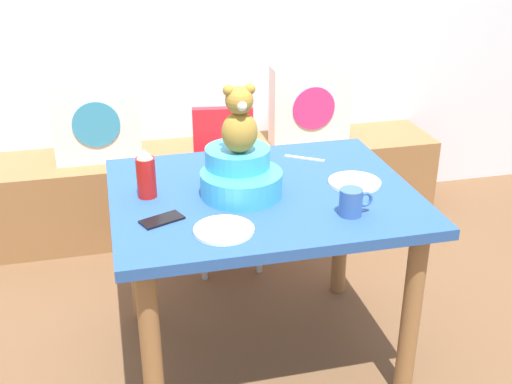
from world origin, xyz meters
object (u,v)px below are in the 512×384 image
object	(u,v)px
highchair	(225,168)
coffee_mug	(352,202)
pillow_floral_right	(310,105)
cell_phone	(162,220)
dining_table	(262,218)
pillow_floral_left	(96,120)
dinner_plate_near	(224,230)
dinner_plate_far	(355,182)
teddy_bear	(240,121)
book_stack	(217,143)
infant_seat_teal	(240,175)
ketchup_bottle	(146,174)

from	to	relation	value
highchair	coffee_mug	world-z (taller)	coffee_mug
pillow_floral_right	cell_phone	bearing A→B (deg)	-125.72
dining_table	pillow_floral_left	bearing A→B (deg)	116.74
dinner_plate_near	dinner_plate_far	bearing A→B (deg)	24.96
teddy_bear	cell_phone	world-z (taller)	teddy_bear
pillow_floral_left	dinner_plate_far	distance (m)	1.53
book_stack	pillow_floral_left	bearing A→B (deg)	-178.13
infant_seat_teal	coffee_mug	size ratio (longest dim) A/B	2.75
teddy_bear	cell_phone	xyz separation A→B (m)	(-0.31, -0.16, -0.27)
cell_phone	highchair	bearing A→B (deg)	-46.02
dining_table	book_stack	bearing A→B (deg)	87.82
dining_table	teddy_bear	world-z (taller)	teddy_bear
dining_table	teddy_bear	distance (m)	0.40
teddy_bear	book_stack	bearing A→B (deg)	83.87
pillow_floral_right	cell_phone	distance (m)	1.65
infant_seat_teal	teddy_bear	size ratio (longest dim) A/B	1.32
pillow_floral_right	infant_seat_teal	distance (m)	1.35
book_stack	cell_phone	distance (m)	1.45
pillow_floral_left	dinner_plate_near	xyz separation A→B (m)	(0.39, -1.46, 0.07)
highchair	dinner_plate_far	bearing A→B (deg)	-65.65
ketchup_bottle	highchair	bearing A→B (deg)	59.35
pillow_floral_left	book_stack	world-z (taller)	pillow_floral_left
cell_phone	pillow_floral_right	bearing A→B (deg)	-58.64
pillow_floral_left	highchair	bearing A→B (deg)	-34.88
ketchup_bottle	dinner_plate_near	distance (m)	0.41
cell_phone	book_stack	bearing A→B (deg)	-40.71
cell_phone	dining_table	bearing A→B (deg)	-91.08
pillow_floral_right	coffee_mug	world-z (taller)	pillow_floral_right
dinner_plate_near	pillow_floral_left	bearing A→B (deg)	105.10
pillow_floral_right	dining_table	bearing A→B (deg)	-115.83
dinner_plate_far	pillow_floral_right	bearing A→B (deg)	79.92
dining_table	highchair	xyz separation A→B (m)	(0.00, 0.76, -0.10)
ketchup_bottle	coffee_mug	world-z (taller)	ketchup_bottle
highchair	ketchup_bottle	world-z (taller)	ketchup_bottle
highchair	cell_phone	bearing A→B (deg)	-113.09
book_stack	teddy_bear	bearing A→B (deg)	-96.13
highchair	cell_phone	world-z (taller)	highchair
book_stack	dinner_plate_far	world-z (taller)	dinner_plate_far
highchair	coffee_mug	distance (m)	1.09
coffee_mug	ketchup_bottle	bearing A→B (deg)	154.88
ketchup_bottle	cell_phone	world-z (taller)	ketchup_bottle
highchair	dinner_plate_near	size ratio (longest dim) A/B	3.95
highchair	pillow_floral_right	bearing A→B (deg)	36.21
book_stack	coffee_mug	bearing A→B (deg)	-82.10
book_stack	ketchup_bottle	xyz separation A→B (m)	(-0.46, -1.15, 0.34)
ketchup_bottle	dinner_plate_near	bearing A→B (deg)	-56.57
infant_seat_teal	dinner_plate_near	distance (m)	0.32
pillow_floral_right	infant_seat_teal	world-z (taller)	same
highchair	infant_seat_teal	size ratio (longest dim) A/B	2.39
teddy_bear	pillow_floral_left	bearing A→B (deg)	113.55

